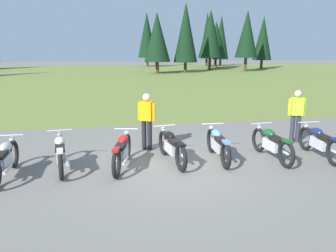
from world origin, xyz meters
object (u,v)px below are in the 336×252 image
motorcycle_british_green (271,143)px  rider_near_row_end (297,113)px  motorcycle_navy (319,142)px  motorcycle_silver (5,159)px  motorcycle_cream (61,152)px  motorcycle_black (172,146)px  rider_checking_bike (147,118)px  motorcycle_red (122,151)px  motorcycle_sky_blue (218,144)px

motorcycle_british_green → rider_near_row_end: (1.53, 1.42, 0.51)m
rider_near_row_end → motorcycle_british_green: bearing=-137.2°
motorcycle_navy → rider_near_row_end: rider_near_row_end is taller
motorcycle_silver → motorcycle_cream: bearing=14.5°
motorcycle_silver → motorcycle_british_green: same height
motorcycle_black → motorcycle_cream: bearing=-179.0°
rider_checking_bike → motorcycle_cream: bearing=-150.2°
motorcycle_navy → rider_near_row_end: bearing=83.4°
motorcycle_silver → motorcycle_navy: bearing=0.4°
motorcycle_red → motorcycle_black: size_ratio=0.99×
motorcycle_red → rider_checking_bike: (0.79, 1.44, 0.51)m
motorcycle_cream → rider_near_row_end: 7.15m
motorcycle_sky_blue → motorcycle_silver: bearing=-176.2°
rider_checking_bike → rider_near_row_end: same height
motorcycle_sky_blue → motorcycle_red: bearing=-176.2°
motorcycle_cream → motorcycle_silver: bearing=-165.5°
motorcycle_silver → motorcycle_black: same height
motorcycle_silver → motorcycle_british_green: (6.70, 0.16, 0.00)m
motorcycle_black → rider_near_row_end: size_ratio=1.25×
motorcycle_british_green → motorcycle_cream: bearing=178.4°
motorcycle_cream → motorcycle_british_green: same height
motorcycle_silver → motorcycle_british_green: 6.70m
motorcycle_sky_blue → rider_near_row_end: rider_near_row_end is taller
motorcycle_silver → motorcycle_sky_blue: bearing=3.8°
motorcycle_silver → motorcycle_cream: same height
motorcycle_silver → rider_near_row_end: bearing=10.8°
motorcycle_cream → motorcycle_british_green: 5.49m
rider_checking_bike → motorcycle_black: bearing=-68.4°
motorcycle_british_green → motorcycle_navy: size_ratio=1.00×
motorcycle_navy → rider_checking_bike: rider_checking_bike is taller
motorcycle_navy → motorcycle_cream: bearing=177.9°
motorcycle_silver → motorcycle_navy: same height
motorcycle_red → rider_near_row_end: size_ratio=1.24×
motorcycle_navy → motorcycle_british_green: bearing=175.8°
motorcycle_black → motorcycle_british_green: size_ratio=1.00×
motorcycle_red → motorcycle_navy: (5.35, -0.12, 0.00)m
motorcycle_silver → motorcycle_sky_blue: (5.25, 0.35, 0.00)m
motorcycle_british_green → rider_near_row_end: size_ratio=1.26×
motorcycle_cream → motorcycle_navy: same height
motorcycle_navy → motorcycle_silver: bearing=-179.6°
motorcycle_red → motorcycle_british_green: 3.99m
motorcycle_cream → motorcycle_sky_blue: size_ratio=1.00×
motorcycle_silver → rider_checking_bike: 3.88m
rider_near_row_end → rider_checking_bike: bearing=179.4°
motorcycle_red → motorcycle_navy: 5.35m
motorcycle_red → motorcycle_sky_blue: same height
motorcycle_silver → motorcycle_navy: size_ratio=1.00×
motorcycle_cream → motorcycle_sky_blue: (4.05, 0.03, 0.00)m
motorcycle_sky_blue → rider_checking_bike: 2.23m
motorcycle_red → motorcycle_british_green: size_ratio=0.98×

